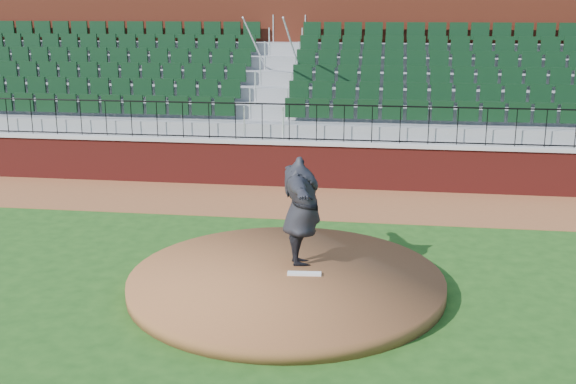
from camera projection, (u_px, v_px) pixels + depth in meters
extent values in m
plane|color=#1D4714|center=(276.00, 281.00, 12.99)|extent=(90.00, 90.00, 0.00)
cube|color=brown|center=(309.00, 202.00, 18.15)|extent=(34.00, 3.20, 0.01)
cube|color=maroon|center=(316.00, 166.00, 19.53)|extent=(34.00, 0.35, 1.20)
cube|color=#B7B7B7|center=(316.00, 143.00, 19.36)|extent=(34.00, 0.45, 0.10)
cube|color=maroon|center=(333.00, 70.00, 24.26)|extent=(34.00, 0.50, 5.50)
cylinder|color=brown|center=(286.00, 282.00, 12.61)|extent=(5.64, 5.64, 0.25)
cube|color=white|center=(304.00, 274.00, 12.60)|extent=(0.62, 0.20, 0.04)
imported|color=black|center=(301.00, 211.00, 12.87)|extent=(1.27, 2.61, 2.05)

